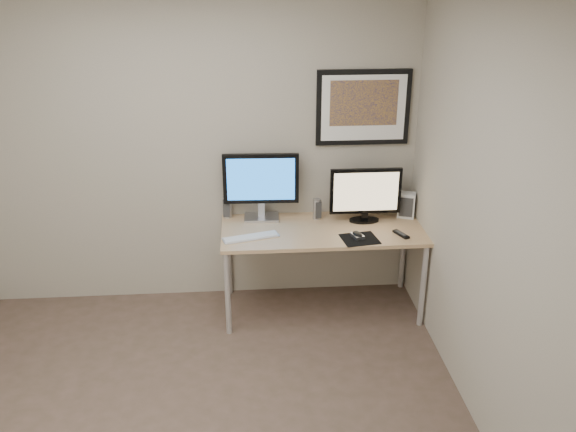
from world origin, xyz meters
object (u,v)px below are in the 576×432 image
keyboard (251,237)px  fan_unit (407,205)px  speaker_left (227,207)px  desk (322,236)px  monitor_tv (365,194)px  monitor_large (261,183)px  framed_art (363,107)px  speaker_right (317,209)px

keyboard → fan_unit: (1.29, 0.32, 0.10)m
speaker_left → keyboard: 0.47m
speaker_left → desk: bearing=-10.7°
monitor_tv → monitor_large: bearing=171.9°
fan_unit → speaker_left: bearing=-164.7°
keyboard → fan_unit: size_ratio=2.07×
desk → speaker_left: bearing=158.6°
desk → fan_unit: fan_unit is taller
framed_art → monitor_tv: bearing=-87.9°
desk → monitor_large: size_ratio=2.62×
monitor_tv → fan_unit: monitor_tv is taller
monitor_tv → keyboard: size_ratio=1.32×
desk → speaker_left: 0.82m
monitor_large → monitor_tv: (0.83, -0.12, -0.07)m
desk → fan_unit: bearing=14.5°
monitor_large → framed_art: bearing=8.4°
keyboard → fan_unit: bearing=-1.9°
keyboard → speaker_right: bearing=15.9°
monitor_large → speaker_left: 0.36m
framed_art → speaker_right: size_ratio=4.39×
monitor_tv → speaker_left: monitor_tv is taller
framed_art → monitor_tv: 0.68m
framed_art → monitor_large: bearing=-173.7°
speaker_left → fan_unit: 1.48m
speaker_left → fan_unit: bearing=6.5°
keyboard → fan_unit: fan_unit is taller
monitor_tv → speaker_left: (-1.11, 0.18, -0.15)m
desk → framed_art: (0.35, 0.33, 0.96)m
monitor_tv → framed_art: bearing=92.4°
framed_art → fan_unit: (0.37, -0.14, -0.79)m
monitor_tv → keyboard: 0.99m
speaker_left → speaker_right: (0.73, -0.09, -0.01)m
speaker_left → speaker_right: size_ratio=1.09×
desk → framed_art: size_ratio=2.13×
framed_art → monitor_tv: (0.01, -0.21, -0.65)m
monitor_large → fan_unit: monitor_large is taller
framed_art → speaker_left: (-1.10, -0.04, -0.80)m
keyboard → framed_art: bearing=10.9°
fan_unit → monitor_tv: bearing=-149.9°
monitor_tv → fan_unit: (0.36, 0.07, -0.14)m
framed_art → desk: bearing=-136.5°
monitor_tv → fan_unit: bearing=10.9°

